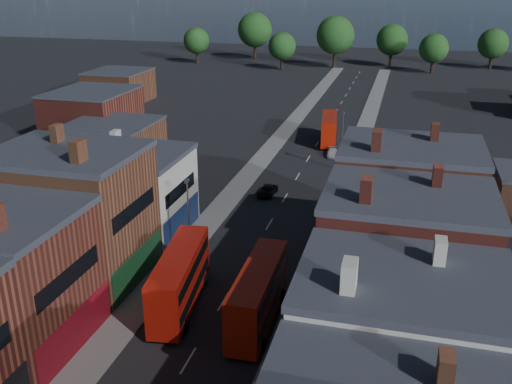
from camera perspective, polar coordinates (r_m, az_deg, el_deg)
The scene contains 9 objects.
pavement_west at distance 72.09m, azimuth -1.81°, elevation 0.51°, with size 3.00×200.00×0.12m, color gray.
pavement_east at distance 69.69m, azimuth 8.49°, elevation -0.46°, with size 3.00×200.00×0.12m, color gray.
lamp_post_2 at distance 52.44m, azimuth -6.76°, elevation -2.29°, with size 0.25×0.70×8.12m.
lamp_post_3 at distance 77.81m, azimuth 8.62°, elevation 5.43°, with size 0.25×0.70×8.12m.
bus_0 at distance 46.44m, azimuth -7.63°, elevation -8.56°, with size 3.94×11.17×4.72m.
bus_1 at distance 44.16m, azimuth 0.21°, elevation -10.13°, with size 2.83×10.71×4.61m.
bus_2 at distance 91.58m, azimuth 7.31°, elevation 6.32°, with size 3.49×10.18×4.31m.
car_2 at distance 69.41m, azimuth 1.11°, elevation 0.12°, with size 1.83×3.96×1.10m, color black.
car_3 at distance 85.15m, azimuth 7.63°, elevation 3.92°, with size 1.49×3.68×1.07m, color silver.
Camera 1 is at (13.08, -14.61, 25.35)m, focal length 40.00 mm.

